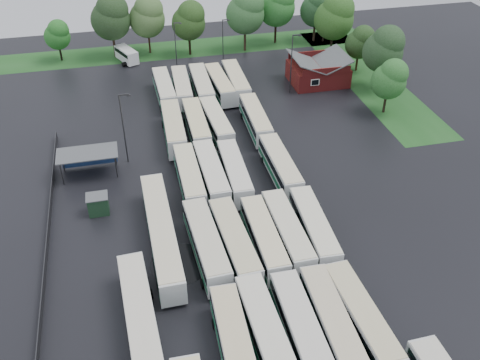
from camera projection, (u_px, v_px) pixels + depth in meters
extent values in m
plane|color=black|center=(247.00, 259.00, 60.89)|extent=(160.00, 160.00, 0.00)
cube|color=maroon|center=(318.00, 74.00, 98.37)|extent=(10.00, 8.00, 3.40)
cube|color=#4C4F51|center=(306.00, 62.00, 96.40)|extent=(5.07, 8.60, 2.19)
cube|color=#4C4F51|center=(332.00, 59.00, 97.33)|extent=(5.07, 8.60, 2.19)
cube|color=maroon|center=(327.00, 71.00, 93.92)|extent=(9.00, 0.20, 1.20)
cube|color=silver|center=(315.00, 82.00, 94.61)|extent=(1.60, 0.12, 1.20)
cylinder|color=#2D2D30|center=(62.00, 174.00, 71.88)|extent=(0.16, 0.16, 3.40)
cylinder|color=#2D2D30|center=(116.00, 167.00, 73.23)|extent=(0.16, 0.16, 3.40)
cylinder|color=#2D2D30|center=(63.00, 161.00, 74.42)|extent=(0.16, 0.16, 3.40)
cylinder|color=#2D2D30|center=(115.00, 155.00, 75.77)|extent=(0.16, 0.16, 3.40)
cube|color=#4C4F51|center=(87.00, 153.00, 72.79)|extent=(8.20, 4.20, 0.15)
cube|color=navy|center=(89.00, 157.00, 75.39)|extent=(7.60, 0.08, 2.60)
cube|color=#15331D|center=(98.00, 205.00, 67.13)|extent=(2.50, 2.00, 2.50)
cube|color=#4C4F51|center=(97.00, 196.00, 66.37)|extent=(2.70, 2.20, 0.12)
cube|color=#1E511D|center=(183.00, 49.00, 112.69)|extent=(80.00, 10.00, 0.01)
cube|color=#1E511D|center=(367.00, 77.00, 101.22)|extent=(10.00, 50.00, 0.01)
cube|color=#2D2D30|center=(48.00, 240.00, 62.73)|extent=(0.10, 50.00, 1.20)
cube|color=silver|center=(235.00, 346.00, 48.91)|extent=(3.01, 12.74, 2.90)
cube|color=black|center=(235.00, 342.00, 48.57)|extent=(3.06, 12.23, 0.93)
cube|color=#0A6C3D|center=(235.00, 350.00, 49.28)|extent=(3.06, 12.49, 0.64)
cube|color=beige|center=(235.00, 335.00, 48.04)|extent=(2.90, 12.36, 0.13)
cylinder|color=black|center=(226.00, 322.00, 52.96)|extent=(2.69, 1.01, 1.01)
cube|color=silver|center=(266.00, 335.00, 49.82)|extent=(3.07, 13.15, 3.00)
cube|color=black|center=(266.00, 331.00, 49.48)|extent=(3.12, 12.63, 0.96)
cube|color=#046E37|center=(266.00, 340.00, 50.21)|extent=(3.12, 12.89, 0.66)
cube|color=beige|center=(267.00, 324.00, 48.92)|extent=(2.95, 12.76, 0.13)
cylinder|color=black|center=(255.00, 312.00, 54.02)|extent=(2.78, 1.05, 1.05)
cube|color=silver|center=(302.00, 332.00, 50.13)|extent=(2.92, 13.16, 3.01)
cube|color=black|center=(302.00, 327.00, 49.78)|extent=(2.98, 12.64, 0.96)
cube|color=#136342|center=(301.00, 336.00, 50.51)|extent=(2.97, 12.90, 0.66)
cube|color=silver|center=(303.00, 321.00, 49.23)|extent=(2.80, 12.77, 0.13)
cylinder|color=black|center=(288.00, 309.00, 54.33)|extent=(2.79, 1.05, 1.05)
cube|color=silver|center=(332.00, 323.00, 50.99)|extent=(3.06, 12.93, 2.95)
cube|color=black|center=(332.00, 319.00, 50.65)|extent=(3.11, 12.42, 0.94)
cube|color=#0C7241|center=(331.00, 328.00, 51.36)|extent=(3.11, 12.67, 0.65)
cube|color=beige|center=(333.00, 313.00, 50.10)|extent=(2.94, 12.54, 0.13)
cylinder|color=black|center=(316.00, 302.00, 55.11)|extent=(2.73, 1.03, 1.03)
cube|color=silver|center=(360.00, 318.00, 51.55)|extent=(3.16, 12.84, 2.92)
cube|color=black|center=(361.00, 314.00, 51.21)|extent=(3.21, 12.33, 0.93)
cube|color=#196342|center=(360.00, 322.00, 51.92)|extent=(3.21, 12.59, 0.64)
cube|color=beige|center=(363.00, 307.00, 50.67)|extent=(3.04, 12.45, 0.13)
cylinder|color=black|center=(343.00, 297.00, 55.63)|extent=(2.71, 1.02, 1.02)
cube|color=silver|center=(206.00, 244.00, 59.95)|extent=(3.39, 13.46, 3.06)
cube|color=black|center=(206.00, 240.00, 59.59)|extent=(3.43, 12.93, 0.98)
cube|color=#156B43|center=(206.00, 249.00, 60.34)|extent=(3.43, 13.19, 0.67)
cube|color=beige|center=(206.00, 234.00, 59.03)|extent=(3.26, 13.05, 0.13)
cylinder|color=black|center=(214.00, 281.00, 57.44)|extent=(2.84, 1.07, 1.07)
cylinder|color=black|center=(200.00, 231.00, 64.22)|extent=(2.84, 1.07, 1.07)
cube|color=silver|center=(234.00, 243.00, 60.22)|extent=(3.42, 13.31, 3.02)
cube|color=black|center=(234.00, 239.00, 59.87)|extent=(3.46, 12.78, 0.97)
cube|color=#146D48|center=(234.00, 247.00, 60.61)|extent=(3.46, 13.05, 0.66)
cube|color=beige|center=(234.00, 232.00, 59.32)|extent=(3.29, 12.91, 0.13)
cylinder|color=black|center=(243.00, 279.00, 57.75)|extent=(2.80, 1.05, 1.05)
cylinder|color=black|center=(227.00, 229.00, 64.44)|extent=(2.80, 1.05, 1.05)
cube|color=silver|center=(264.00, 239.00, 60.92)|extent=(2.67, 12.62, 2.89)
cube|color=black|center=(264.00, 235.00, 60.59)|extent=(2.74, 12.12, 0.93)
cube|color=#1E6E4B|center=(264.00, 243.00, 61.29)|extent=(2.73, 12.37, 0.64)
cube|color=beige|center=(264.00, 229.00, 60.06)|extent=(2.57, 12.25, 0.13)
cylinder|color=black|center=(273.00, 272.00, 58.56)|extent=(2.68, 1.01, 1.01)
cylinder|color=black|center=(255.00, 226.00, 64.96)|extent=(2.68, 1.01, 1.01)
cube|color=silver|center=(287.00, 232.00, 61.77)|extent=(2.74, 12.84, 2.94)
cube|color=black|center=(288.00, 228.00, 61.43)|extent=(2.80, 12.33, 0.94)
cube|color=#0E633D|center=(287.00, 236.00, 62.14)|extent=(2.80, 12.59, 0.65)
cube|color=beige|center=(288.00, 222.00, 60.88)|extent=(2.63, 12.46, 0.13)
cylinder|color=black|center=(298.00, 266.00, 59.36)|extent=(2.73, 1.03, 1.03)
cylinder|color=black|center=(277.00, 220.00, 65.88)|extent=(2.73, 1.03, 1.03)
cube|color=silver|center=(314.00, 228.00, 62.36)|extent=(3.28, 12.87, 2.92)
cube|color=black|center=(314.00, 224.00, 62.02)|extent=(3.32, 12.37, 0.94)
cube|color=#0F6239|center=(313.00, 232.00, 62.73)|extent=(3.32, 12.62, 0.64)
cube|color=#EFE6C5|center=(315.00, 218.00, 61.48)|extent=(3.16, 12.49, 0.13)
cylinder|color=black|center=(325.00, 261.00, 59.96)|extent=(2.71, 1.02, 1.02)
cylinder|color=black|center=(302.00, 216.00, 66.44)|extent=(2.71, 1.02, 1.02)
cube|color=silver|center=(189.00, 177.00, 70.79)|extent=(2.73, 12.75, 2.92)
cube|color=black|center=(189.00, 174.00, 70.45)|extent=(2.79, 12.24, 0.93)
cube|color=#0E6B43|center=(190.00, 181.00, 71.16)|extent=(2.78, 12.49, 0.64)
cube|color=beige|center=(189.00, 168.00, 69.92)|extent=(2.62, 12.37, 0.13)
cylinder|color=black|center=(195.00, 205.00, 68.40)|extent=(2.71, 1.02, 1.02)
cylinder|color=black|center=(185.00, 170.00, 74.87)|extent=(2.71, 1.02, 1.02)
cube|color=silver|center=(211.00, 174.00, 71.40)|extent=(2.82, 12.99, 2.97)
cube|color=black|center=(211.00, 170.00, 71.06)|extent=(2.88, 12.47, 0.95)
cube|color=#0A6336|center=(211.00, 178.00, 71.78)|extent=(2.87, 12.73, 0.65)
cube|color=silver|center=(211.00, 164.00, 70.51)|extent=(2.71, 12.60, 0.13)
cylinder|color=black|center=(218.00, 201.00, 68.97)|extent=(2.76, 1.04, 1.04)
cylinder|color=black|center=(206.00, 166.00, 75.56)|extent=(2.76, 1.04, 1.04)
cube|color=silver|center=(235.00, 173.00, 71.72)|extent=(2.99, 12.71, 2.90)
cube|color=black|center=(235.00, 169.00, 71.39)|extent=(3.04, 12.20, 0.93)
cube|color=#12734B|center=(235.00, 177.00, 72.09)|extent=(3.04, 12.46, 0.64)
cube|color=silver|center=(234.00, 163.00, 70.86)|extent=(2.88, 12.32, 0.13)
cylinder|color=black|center=(241.00, 199.00, 69.35)|extent=(2.69, 1.01, 1.01)
cylinder|color=black|center=(228.00, 165.00, 75.77)|extent=(2.69, 1.01, 1.01)
cube|color=silver|center=(280.00, 166.00, 72.97)|extent=(2.69, 12.80, 2.93)
cube|color=black|center=(280.00, 163.00, 72.63)|extent=(2.75, 12.29, 0.94)
cube|color=#0A6034|center=(280.00, 170.00, 73.35)|extent=(2.74, 12.54, 0.64)
cube|color=beige|center=(281.00, 157.00, 72.09)|extent=(2.58, 12.41, 0.13)
cylinder|color=black|center=(288.00, 192.00, 70.57)|extent=(2.72, 1.02, 1.02)
cylinder|color=black|center=(271.00, 159.00, 77.07)|extent=(2.72, 1.02, 1.02)
cube|color=silver|center=(174.00, 128.00, 81.28)|extent=(3.24, 13.41, 3.05)
cube|color=black|center=(173.00, 125.00, 80.92)|extent=(3.28, 12.88, 0.98)
cube|color=#116D3E|center=(174.00, 132.00, 81.67)|extent=(3.28, 13.14, 0.67)
cube|color=beige|center=(173.00, 119.00, 80.36)|extent=(3.11, 13.00, 0.13)
cylinder|color=black|center=(178.00, 151.00, 78.78)|extent=(2.83, 1.07, 1.07)
cylinder|color=black|center=(171.00, 124.00, 85.54)|extent=(2.83, 1.07, 1.07)
cube|color=silver|center=(196.00, 125.00, 82.17)|extent=(2.86, 12.97, 2.96)
cube|color=black|center=(196.00, 122.00, 81.83)|extent=(2.92, 12.45, 0.95)
cube|color=#186043|center=(197.00, 129.00, 82.55)|extent=(2.91, 12.71, 0.65)
cube|color=beige|center=(196.00, 116.00, 81.28)|extent=(2.75, 12.58, 0.13)
cylinder|color=black|center=(201.00, 147.00, 79.75)|extent=(2.75, 1.03, 1.03)
cylinder|color=black|center=(193.00, 121.00, 86.32)|extent=(2.75, 1.03, 1.03)
cube|color=silver|center=(216.00, 123.00, 82.86)|extent=(3.26, 12.78, 2.90)
cube|color=black|center=(216.00, 119.00, 82.52)|extent=(3.29, 12.28, 0.93)
cube|color=#1B6A4A|center=(216.00, 126.00, 83.23)|extent=(3.30, 12.53, 0.64)
cube|color=beige|center=(216.00, 114.00, 81.99)|extent=(3.13, 12.40, 0.13)
cylinder|color=black|center=(222.00, 144.00, 80.48)|extent=(2.69, 1.01, 1.01)
cylinder|color=black|center=(212.00, 119.00, 86.91)|extent=(2.69, 1.01, 1.01)
cube|color=silver|center=(256.00, 120.00, 83.69)|extent=(3.02, 12.77, 2.91)
cube|color=black|center=(256.00, 116.00, 83.36)|extent=(3.07, 12.26, 0.93)
cube|color=#0A603C|center=(255.00, 123.00, 84.06)|extent=(3.07, 12.51, 0.64)
cube|color=beige|center=(256.00, 111.00, 82.82)|extent=(2.91, 12.38, 0.13)
cylinder|color=black|center=(262.00, 141.00, 81.31)|extent=(2.70, 1.02, 1.02)
cylinder|color=black|center=(249.00, 116.00, 87.76)|extent=(2.70, 1.02, 1.02)
cube|color=silver|center=(164.00, 89.00, 92.47)|extent=(2.83, 12.72, 2.91)
cube|color=black|center=(164.00, 86.00, 92.13)|extent=(2.88, 12.22, 0.93)
cube|color=#10693D|center=(165.00, 93.00, 92.84)|extent=(2.88, 12.47, 0.64)
cube|color=beige|center=(164.00, 81.00, 91.59)|extent=(2.72, 12.34, 0.13)
cylinder|color=black|center=(168.00, 108.00, 90.09)|extent=(2.70, 1.01, 1.01)
cylinder|color=black|center=(162.00, 87.00, 96.53)|extent=(2.70, 1.01, 1.01)
cube|color=silver|center=(182.00, 88.00, 92.99)|extent=(3.23, 12.72, 2.89)
cube|color=black|center=(182.00, 85.00, 92.65)|extent=(3.27, 12.22, 0.92)
cube|color=#05713A|center=(182.00, 91.00, 93.36)|extent=(3.27, 12.47, 0.64)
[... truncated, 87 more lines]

